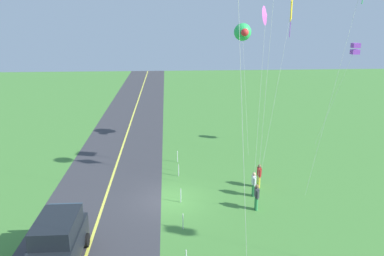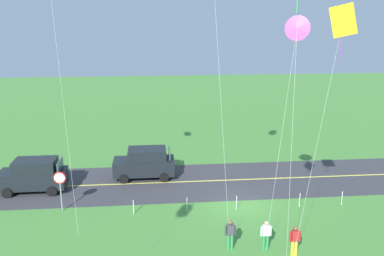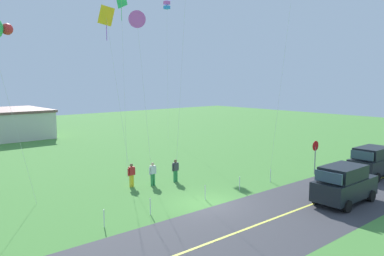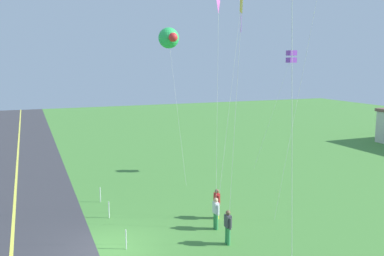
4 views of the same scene
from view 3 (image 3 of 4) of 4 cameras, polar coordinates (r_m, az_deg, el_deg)
name	(u,v)px [view 3 (image 3 of 4)]	position (r m, az deg, el deg)	size (l,w,h in m)	color
ground_plane	(208,205)	(23.13, 2.38, -11.09)	(120.00, 120.00, 0.10)	#478438
asphalt_road	(263,223)	(20.56, 10.27, -13.43)	(120.00, 7.00, 0.00)	#38383D
road_centre_stripe	(263,223)	(20.56, 10.27, -13.42)	(120.00, 0.16, 0.00)	#E5E04C
car_suv_foreground	(344,184)	(24.55, 21.28, -7.58)	(4.40, 2.12, 2.24)	black
car_parked_east_near	(373,161)	(31.83, 24.85, -4.45)	(4.40, 2.12, 2.24)	black
stop_sign	(315,151)	(31.03, 17.51, -3.18)	(0.76, 0.08, 2.56)	gray
person_adult_near	(153,173)	(26.75, -5.74, -6.56)	(0.58, 0.22, 1.60)	#338C4C
person_adult_companion	(132,174)	(26.60, -8.80, -6.69)	(0.58, 0.22, 1.60)	yellow
person_child_watcher	(175,170)	(27.60, -2.43, -6.10)	(0.58, 0.22, 1.60)	#338C4C
kite_red_low	(137,20)	(26.17, -8.01, 15.32)	(1.35, 0.80, 11.54)	silver
kite_blue_mid	(107,19)	(27.14, -12.33, 15.20)	(1.23, 1.86, 11.99)	silver
kite_orange_near	(121,3)	(31.29, -10.26, 17.47)	(1.10, 2.34, 13.85)	silver
kite_purple_back	(167,6)	(46.35, -3.69, 17.34)	(1.25, 1.47, 15.90)	silver
fence_post_0	(104,218)	(20.00, -12.69, -12.72)	(0.05, 0.05, 0.90)	silver
fence_post_1	(150,206)	(21.34, -6.10, -11.30)	(0.05, 0.05, 0.90)	silver
fence_post_2	(205,192)	(23.73, 1.92, -9.35)	(0.05, 0.05, 0.90)	silver
fence_post_3	(240,183)	(25.83, 6.94, -8.02)	(0.05, 0.05, 0.90)	silver
fence_post_4	(270,176)	(28.23, 11.35, -6.80)	(0.05, 0.05, 0.90)	silver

